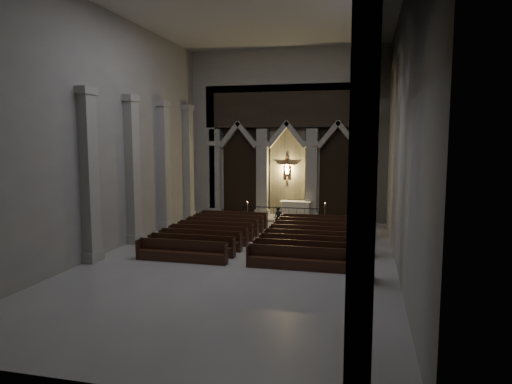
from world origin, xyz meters
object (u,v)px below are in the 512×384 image
pews (259,238)px  altar (296,209)px  candle_stand_left (247,216)px  altar_rail (281,212)px  worshipper (278,218)px  candle_stand_right (325,217)px

pews → altar: bearing=85.0°
candle_stand_left → pews: candle_stand_left is taller
altar → altar_rail: 1.83m
altar → worshipper: size_ratio=1.59×
altar_rail → candle_stand_left: candle_stand_left is taller
pews → candle_stand_left: bearing=109.9°
altar_rail → worshipper: size_ratio=3.92×
altar_rail → altar: bearing=66.6°
candle_stand_left → candle_stand_right: 5.30m
candle_stand_left → worshipper: (2.55, -1.97, 0.31)m
altar → altar_rail: altar is taller
altar_rail → candle_stand_left: 2.38m
altar → worshipper: bearing=-97.7°
candle_stand_right → altar: bearing=149.1°
altar → pews: bearing=-95.0°
worshipper → pews: bearing=-102.9°
altar → altar_rail: (-0.73, -1.68, -0.00)m
altar_rail → pews: bearing=-90.0°
worshipper → candle_stand_right: bearing=32.7°
candle_stand_left → candle_stand_right: (5.27, 0.57, 0.01)m
worshipper → candle_stand_left: bearing=131.9°
candle_stand_left → candle_stand_right: bearing=6.2°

